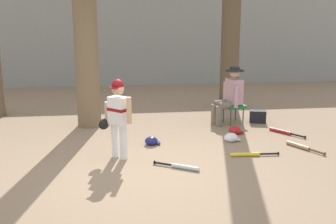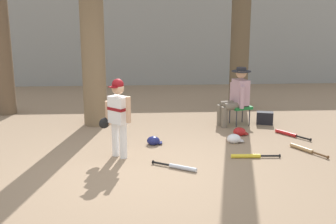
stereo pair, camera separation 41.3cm
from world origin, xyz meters
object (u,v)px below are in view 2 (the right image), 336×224
at_px(bat_red_barrel, 289,134).
at_px(batting_helmet_white, 234,139).
at_px(bat_yellow_trainer, 250,156).
at_px(batting_helmet_red, 240,132).
at_px(seated_spectator, 236,95).
at_px(bat_wood_tan, 304,149).
at_px(bat_aluminum_silver, 179,167).
at_px(batting_helmet_navy, 153,141).
at_px(folding_stool, 240,108).
at_px(handbag_beside_stool, 265,118).
at_px(tree_near_player, 91,0).
at_px(young_ballplayer, 118,113).
at_px(tree_behind_spectator, 241,17).

height_order(bat_red_barrel, batting_helmet_white, batting_helmet_white).
relative_size(bat_yellow_trainer, batting_helmet_red, 2.88).
distance_m(seated_spectator, bat_wood_tan, 2.00).
bearing_deg(batting_helmet_white, bat_aluminum_silver, -131.71).
distance_m(bat_red_barrel, batting_helmet_navy, 2.63).
xyz_separation_m(seated_spectator, bat_wood_tan, (0.84, -1.71, -0.61)).
relative_size(bat_yellow_trainer, bat_aluminum_silver, 1.20).
distance_m(folding_stool, handbag_beside_stool, 0.59).
distance_m(bat_red_barrel, batting_helmet_red, 0.94).
height_order(bat_wood_tan, batting_helmet_navy, batting_helmet_navy).
xyz_separation_m(bat_yellow_trainer, bat_red_barrel, (1.05, 1.18, -0.00)).
relative_size(batting_helmet_white, batting_helmet_red, 1.05).
relative_size(tree_near_player, folding_stool, 11.68).
height_order(young_ballplayer, bat_yellow_trainer, young_ballplayer).
xyz_separation_m(tree_near_player, batting_helmet_navy, (1.17, -1.42, -2.46)).
relative_size(bat_aluminum_silver, bat_red_barrel, 1.02).
relative_size(young_ballplayer, bat_wood_tan, 1.84).
relative_size(tree_behind_spectator, batting_helmet_red, 17.74).
distance_m(young_ballplayer, bat_wood_tan, 3.25).
xyz_separation_m(young_ballplayer, batting_helmet_navy, (0.59, 0.61, -0.68)).
relative_size(seated_spectator, bat_red_barrel, 1.80).
bearing_deg(batting_helmet_navy, folding_stool, 33.68).
relative_size(tree_behind_spectator, folding_stool, 10.18).
height_order(young_ballplayer, folding_stool, young_ballplayer).
bearing_deg(batting_helmet_white, batting_helmet_navy, -179.35).
distance_m(bat_yellow_trainer, batting_helmet_navy, 1.75).
bearing_deg(seated_spectator, folding_stool, 15.85).
bearing_deg(seated_spectator, handbag_beside_stool, 2.50).
relative_size(tree_near_player, batting_helmet_white, 19.38).
bearing_deg(tree_behind_spectator, handbag_beside_stool, -81.30).
distance_m(tree_behind_spectator, batting_helmet_navy, 4.07).
height_order(tree_near_player, bat_aluminum_silver, tree_near_player).
xyz_separation_m(handbag_beside_stool, bat_red_barrel, (0.23, -0.84, -0.10)).
bearing_deg(folding_stool, young_ballplayer, -142.95).
height_order(tree_near_player, folding_stool, tree_near_player).
relative_size(bat_wood_tan, bat_aluminum_silver, 1.04).
bearing_deg(tree_near_player, batting_helmet_white, -28.04).
height_order(seated_spectator, batting_helmet_red, seated_spectator).
height_order(tree_behind_spectator, bat_red_barrel, tree_behind_spectator).
xyz_separation_m(batting_helmet_white, batting_helmet_navy, (-1.47, -0.02, -0.01)).
bearing_deg(young_ballplayer, handbag_beside_stool, 31.70).
height_order(young_ballplayer, bat_wood_tan, young_ballplayer).
bearing_deg(batting_helmet_navy, bat_red_barrel, 8.36).
height_order(tree_near_player, young_ballplayer, tree_near_player).
height_order(bat_aluminum_silver, bat_red_barrel, same).
xyz_separation_m(folding_stool, seated_spectator, (-0.09, -0.03, 0.28)).
bearing_deg(batting_helmet_navy, bat_yellow_trainer, -27.14).
bearing_deg(bat_red_barrel, bat_aluminum_silver, -144.41).
bearing_deg(tree_near_player, handbag_beside_stool, -3.23).
distance_m(bat_wood_tan, batting_helmet_red, 1.33).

